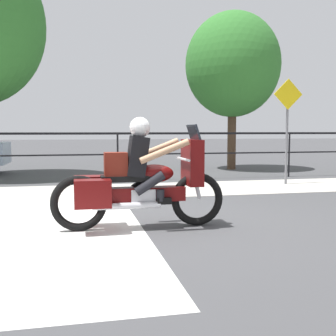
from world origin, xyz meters
TOP-DOWN VIEW (x-y plane):
  - ground_plane at (0.00, 0.00)m, footprint 120.00×120.00m
  - sidewalk_band at (0.00, 3.40)m, footprint 44.00×2.40m
  - crosswalk_band at (-1.66, -0.20)m, footprint 2.91×6.00m
  - fence_railing at (0.00, 5.29)m, footprint 36.00×0.05m
  - motorcycle at (-0.25, -0.35)m, footprint 2.45×0.76m
  - street_sign at (4.15, 3.68)m, footprint 0.77×0.06m
  - tree_behind_sign at (4.31, 7.97)m, footprint 3.31×3.31m

SIDE VIEW (x-z plane):
  - ground_plane at x=0.00m, z-range 0.00..0.00m
  - crosswalk_band at x=-1.66m, z-range 0.00..0.01m
  - sidewalk_band at x=0.00m, z-range 0.00..0.01m
  - motorcycle at x=-0.25m, z-range -0.09..1.47m
  - fence_railing at x=0.00m, z-range 0.38..1.71m
  - street_sign at x=4.15m, z-range 0.37..3.04m
  - tree_behind_sign at x=4.31m, z-range 0.91..6.41m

